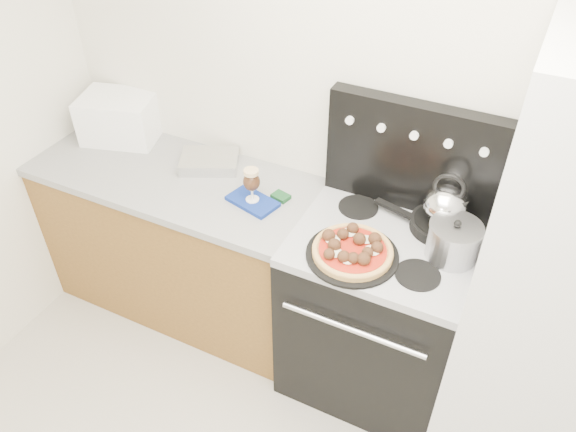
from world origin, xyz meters
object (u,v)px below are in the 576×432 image
Objects in this scene: stove_body at (375,315)px; beer_glass at (252,185)px; oven_mitt at (253,201)px; pizza_pan at (352,255)px; base_cabinet at (184,244)px; stock_pot at (453,242)px; toaster_oven at (120,117)px; tea_kettle at (446,202)px; skillet at (441,225)px; pizza at (353,249)px; fridge at (565,292)px.

stove_body is 5.23× the size of beer_glass.
beer_glass reaches higher than oven_mitt.
pizza_pan is at bearing -119.67° from stove_body.
base_cabinet is 7.11× the size of stock_pot.
toaster_oven is 0.93m from beer_glass.
tea_kettle reaches higher than beer_glass.
pizza_pan is 0.40m from stock_pot.
beer_glass is 0.64× the size of skillet.
base_cabinet is at bearing 169.71° from pizza_pan.
pizza is (-0.09, -0.16, 0.52)m from stove_body.
stove_body is at bearing 60.33° from pizza_pan.
skillet is (0.19, 0.17, 0.50)m from stove_body.
toaster_oven is 2.25× the size of beer_glass.
beer_glass is 0.52× the size of pizza.
skillet is at bearing 49.41° from pizza_pan.
beer_glass is 0.57m from pizza.
oven_mitt is 0.71× the size of pizza.
fridge is at bearing -5.54° from stock_pot.
stock_pot is (0.36, 0.18, 0.07)m from pizza_pan.
skillet is (0.82, 0.17, -0.06)m from beer_glass.
tea_kettle reaches higher than skillet.
oven_mitt is 1.13× the size of stock_pot.
tea_kettle is at bearing 117.93° from stock_pot.
pizza is at bearing 0.00° from pizza_pan.
toaster_oven is 1.16× the size of pizza.
fridge is 1.34m from beer_glass.
base_cabinet is at bearing 179.67° from stock_pot.
toaster_oven is at bearing 166.28° from pizza.
toaster_oven is 1.91× the size of tea_kettle.
oven_mitt is 0.89× the size of skillet.
base_cabinet is 1.11m from stove_body.
fridge is at bearing -1.59° from base_cabinet.
stock_pot is at bearing 26.32° from pizza_pan.
oven_mitt is 0.91m from stock_pot.
beer_glass is at bearing -168.03° from skillet.
pizza_pan is (0.55, -0.15, 0.02)m from oven_mitt.
base_cabinet is at bearing 175.82° from beer_glass.
tea_kettle is at bearing 11.97° from oven_mitt.
pizza_pan is at bearing -153.68° from stock_pot.
pizza is (0.55, -0.15, -0.05)m from beer_glass.
oven_mitt is 0.61× the size of pizza_pan.
stove_body is 0.61m from stock_pot.
oven_mitt is 0.84m from skillet.
toaster_oven reaches higher than pizza.
beer_glass reaches higher than pizza_pan.
base_cabinet is 1.48m from stock_pot.
pizza is at bearing -30.04° from toaster_oven.
pizza is (-0.79, -0.13, 0.01)m from fridge.
toaster_oven is at bearing 174.37° from stock_pot.
oven_mitt is at bearing -168.03° from skillet.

